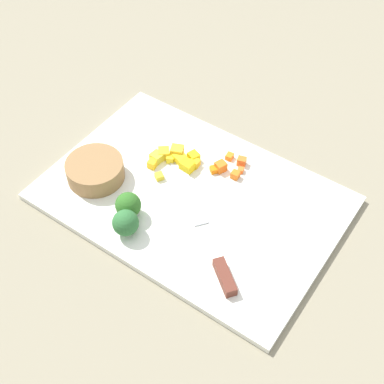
# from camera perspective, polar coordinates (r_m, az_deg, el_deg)

# --- Properties ---
(ground_plane) EXTENTS (4.00, 4.00, 0.00)m
(ground_plane) POSITION_cam_1_polar(r_m,az_deg,el_deg) (0.95, 0.00, -0.86)
(ground_plane) COLOR gray
(cutting_board) EXTENTS (0.50, 0.34, 0.01)m
(cutting_board) POSITION_cam_1_polar(r_m,az_deg,el_deg) (0.94, 0.00, -0.63)
(cutting_board) COLOR white
(cutting_board) RESTS_ON ground_plane
(prep_bowl) EXTENTS (0.10, 0.10, 0.04)m
(prep_bowl) POSITION_cam_1_polar(r_m,az_deg,el_deg) (0.97, -10.21, 2.28)
(prep_bowl) COLOR olive
(prep_bowl) RESTS_ON cutting_board
(chef_knife) EXTENTS (0.25, 0.20, 0.02)m
(chef_knife) POSITION_cam_1_polar(r_m,az_deg,el_deg) (0.87, 1.88, -5.26)
(chef_knife) COLOR silver
(chef_knife) RESTS_ON cutting_board
(carrot_dice_0) EXTENTS (0.01, 0.01, 0.01)m
(carrot_dice_0) POSITION_cam_1_polar(r_m,az_deg,el_deg) (0.98, 5.17, 2.33)
(carrot_dice_0) COLOR orange
(carrot_dice_0) RESTS_ON cutting_board
(carrot_dice_1) EXTENTS (0.02, 0.02, 0.02)m
(carrot_dice_1) POSITION_cam_1_polar(r_m,az_deg,el_deg) (0.99, 5.27, 3.25)
(carrot_dice_1) COLOR orange
(carrot_dice_1) RESTS_ON cutting_board
(carrot_dice_2) EXTENTS (0.01, 0.02, 0.01)m
(carrot_dice_2) POSITION_cam_1_polar(r_m,az_deg,el_deg) (1.00, 3.99, 3.77)
(carrot_dice_2) COLOR orange
(carrot_dice_2) RESTS_ON cutting_board
(carrot_dice_3) EXTENTS (0.02, 0.02, 0.01)m
(carrot_dice_3) POSITION_cam_1_polar(r_m,az_deg,el_deg) (0.98, 2.13, 2.51)
(carrot_dice_3) COLOR orange
(carrot_dice_3) RESTS_ON cutting_board
(carrot_dice_4) EXTENTS (0.02, 0.02, 0.02)m
(carrot_dice_4) POSITION_cam_1_polar(r_m,az_deg,el_deg) (0.97, 3.05, 2.69)
(carrot_dice_4) COLOR orange
(carrot_dice_4) RESTS_ON cutting_board
(carrot_dice_5) EXTENTS (0.01, 0.01, 0.01)m
(carrot_dice_5) POSITION_cam_1_polar(r_m,az_deg,el_deg) (0.97, 4.60, 1.83)
(carrot_dice_5) COLOR orange
(carrot_dice_5) RESTS_ON cutting_board
(pepper_dice_0) EXTENTS (0.02, 0.02, 0.01)m
(pepper_dice_0) POSITION_cam_1_polar(r_m,az_deg,el_deg) (0.98, 0.27, 3.08)
(pepper_dice_0) COLOR yellow
(pepper_dice_0) RESTS_ON cutting_board
(pepper_dice_1) EXTENTS (0.03, 0.02, 0.02)m
(pepper_dice_1) POSITION_cam_1_polar(r_m,az_deg,el_deg) (0.99, -1.31, 3.54)
(pepper_dice_1) COLOR yellow
(pepper_dice_1) RESTS_ON cutting_board
(pepper_dice_2) EXTENTS (0.02, 0.02, 0.02)m
(pepper_dice_2) POSITION_cam_1_polar(r_m,az_deg,el_deg) (0.99, -3.74, 3.69)
(pepper_dice_2) COLOR yellow
(pepper_dice_2) RESTS_ON cutting_board
(pepper_dice_3) EXTENTS (0.03, 0.03, 0.02)m
(pepper_dice_3) POSITION_cam_1_polar(r_m,az_deg,el_deg) (1.00, -1.59, 4.27)
(pepper_dice_3) COLOR yellow
(pepper_dice_3) RESTS_ON cutting_board
(pepper_dice_4) EXTENTS (0.02, 0.02, 0.02)m
(pepper_dice_4) POSITION_cam_1_polar(r_m,az_deg,el_deg) (0.98, -4.21, 2.99)
(pepper_dice_4) COLOR yellow
(pepper_dice_4) RESTS_ON cutting_board
(pepper_dice_5) EXTENTS (0.02, 0.02, 0.01)m
(pepper_dice_5) POSITION_cam_1_polar(r_m,az_deg,el_deg) (0.96, -3.44, 1.71)
(pepper_dice_5) COLOR yellow
(pepper_dice_5) RESTS_ON cutting_board
(pepper_dice_6) EXTENTS (0.03, 0.03, 0.02)m
(pepper_dice_6) POSITION_cam_1_polar(r_m,az_deg,el_deg) (1.00, -2.98, 4.10)
(pepper_dice_6) COLOR yellow
(pepper_dice_6) RESTS_ON cutting_board
(pepper_dice_7) EXTENTS (0.03, 0.02, 0.02)m
(pepper_dice_7) POSITION_cam_1_polar(r_m,az_deg,el_deg) (0.97, -0.52, 2.78)
(pepper_dice_7) COLOR yellow
(pepper_dice_7) RESTS_ON cutting_board
(pepper_dice_8) EXTENTS (0.02, 0.02, 0.02)m
(pepper_dice_8) POSITION_cam_1_polar(r_m,az_deg,el_deg) (0.99, 0.18, 3.74)
(pepper_dice_8) COLOR yellow
(pepper_dice_8) RESTS_ON cutting_board
(pepper_dice_9) EXTENTS (0.02, 0.02, 0.01)m
(pepper_dice_9) POSITION_cam_1_polar(r_m,az_deg,el_deg) (0.99, -2.30, 3.53)
(pepper_dice_9) COLOR yellow
(pepper_dice_9) RESTS_ON cutting_board
(broccoli_floret_0) EXTENTS (0.04, 0.04, 0.05)m
(broccoli_floret_0) POSITION_cam_1_polar(r_m,az_deg,el_deg) (0.88, -7.04, -3.28)
(broccoli_floret_0) COLOR #90AF6C
(broccoli_floret_0) RESTS_ON cutting_board
(broccoli_floret_1) EXTENTS (0.04, 0.04, 0.05)m
(broccoli_floret_1) POSITION_cam_1_polar(r_m,az_deg,el_deg) (0.90, -6.76, -1.40)
(broccoli_floret_1) COLOR #91BD64
(broccoli_floret_1) RESTS_ON cutting_board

